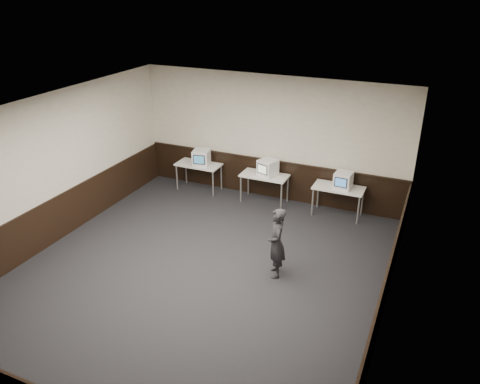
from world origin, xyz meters
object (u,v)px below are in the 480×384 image
at_px(desk_right, 339,190).
at_px(emac_right, 343,180).
at_px(desk_center, 264,177).
at_px(emac_left, 201,158).
at_px(person, 277,243).
at_px(emac_center, 268,168).
at_px(desk_left, 199,166).

xyz_separation_m(desk_right, emac_right, (0.09, -0.01, 0.27)).
distance_m(desk_center, emac_left, 1.81).
height_order(desk_right, emac_right, emac_right).
bearing_deg(desk_right, emac_right, -3.89).
relative_size(desk_right, emac_right, 2.66).
relative_size(emac_right, person, 0.32).
relative_size(emac_center, person, 0.38).
bearing_deg(desk_right, emac_left, -179.41).
height_order(desk_right, emac_center, emac_center).
bearing_deg(desk_center, emac_left, -178.78).
xyz_separation_m(desk_left, emac_left, (0.11, -0.04, 0.28)).
distance_m(desk_left, emac_left, 0.31).
bearing_deg(emac_left, desk_left, 148.58).
xyz_separation_m(emac_right, person, (-0.60, -2.97, -0.24)).
distance_m(emac_left, person, 4.33).
xyz_separation_m(desk_right, person, (-0.51, -2.97, 0.03)).
bearing_deg(emac_right, desk_center, -176.51).
distance_m(desk_right, emac_center, 1.84).
relative_size(desk_left, desk_center, 1.00).
distance_m(desk_center, emac_right, 2.01).
bearing_deg(desk_left, emac_center, 0.30).
xyz_separation_m(desk_left, desk_center, (1.90, 0.00, 0.00)).
bearing_deg(emac_center, desk_left, -161.72).
bearing_deg(emac_right, desk_right, 179.78).
bearing_deg(desk_right, person, -99.70).
xyz_separation_m(emac_center, person, (1.32, -2.98, -0.25)).
relative_size(emac_left, emac_right, 1.16).
relative_size(desk_left, person, 0.84).
relative_size(desk_center, emac_left, 2.30).
relative_size(desk_center, emac_right, 2.66).
distance_m(emac_center, person, 3.27).
distance_m(desk_left, emac_center, 2.00).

